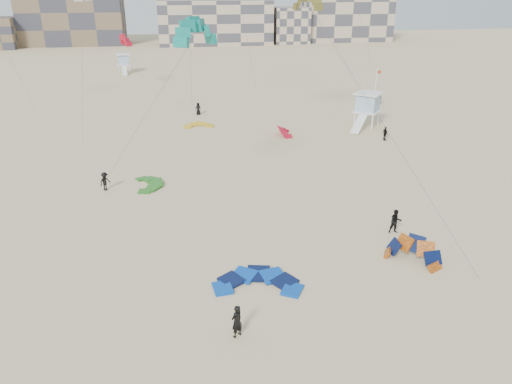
{
  "coord_description": "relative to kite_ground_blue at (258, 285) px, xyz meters",
  "views": [
    {
      "loc": [
        -1.87,
        -22.27,
        17.54
      ],
      "look_at": [
        2.59,
        6.0,
        5.27
      ],
      "focal_mm": 35.0,
      "sensor_mm": 36.0,
      "label": 1
    }
  ],
  "objects": [
    {
      "name": "kite_fly_red",
      "position": [
        -12.25,
        62.48,
        8.0
      ],
      "size": [
        6.12,
        9.23,
        8.5
      ],
      "rotation": [
        0.0,
        0.0,
        1.9
      ],
      "color": "red",
      "rests_on": "ground"
    },
    {
      "name": "kitesurfer_d",
      "position": [
        19.57,
        27.48,
        0.82
      ],
      "size": [
        0.56,
        1.02,
        1.65
      ],
      "primitive_type": "imported",
      "rotation": [
        0.0,
        0.0,
        1.74
      ],
      "color": "black",
      "rests_on": "ground"
    },
    {
      "name": "kite_ground_blue",
      "position": [
        0.0,
        0.0,
        0.0
      ],
      "size": [
        5.89,
        6.09,
        1.04
      ],
      "primitive_type": null,
      "rotation": [
        0.08,
        0.0,
        -0.2
      ],
      "color": "#0343C2",
      "rests_on": "ground"
    },
    {
      "name": "condo_fill_right",
      "position": [
        29.68,
        124.4,
        5.0
      ],
      "size": [
        10.0,
        10.0,
        10.0
      ],
      "primitive_type": "cube",
      "color": "tan",
      "rests_on": "ground"
    },
    {
      "name": "condo_mid",
      "position": [
        7.68,
        126.4,
        6.0
      ],
      "size": [
        32.0,
        16.0,
        12.0
      ],
      "primitive_type": "cube",
      "color": "tan",
      "rests_on": "ground"
    },
    {
      "name": "flagpole",
      "position": [
        20.54,
        33.93,
        3.84
      ],
      "size": [
        0.59,
        0.09,
        7.29
      ],
      "color": "white",
      "rests_on": "ground"
    },
    {
      "name": "lifeguard_tower_far",
      "position": [
        -14.45,
        78.77,
        1.87
      ],
      "size": [
        2.9,
        5.28,
        3.78
      ],
      "rotation": [
        0.0,
        0.0,
        0.09
      ],
      "color": "white",
      "rests_on": "ground"
    },
    {
      "name": "kitesurfer_c",
      "position": [
        -11.1,
        17.07,
        0.85
      ],
      "size": [
        1.21,
        1.25,
        1.71
      ],
      "primitive_type": "imported",
      "rotation": [
        0.0,
        0.0,
        0.84
      ],
      "color": "black",
      "rests_on": "ground"
    },
    {
      "name": "kitesurfer_b",
      "position": [
        11.24,
        5.27,
        0.93
      ],
      "size": [
        0.95,
        0.76,
        1.86
      ],
      "primitive_type": "imported",
      "rotation": [
        0.0,
        0.0,
        -0.07
      ],
      "color": "black",
      "rests_on": "ground"
    },
    {
      "name": "kite_fly_teal_a",
      "position": [
        -2.64,
        12.37,
        13.77
      ],
      "size": [
        11.09,
        6.43,
        14.07
      ],
      "rotation": [
        0.0,
        0.0,
        0.79
      ],
      "color": "#108A80",
      "rests_on": "ground"
    },
    {
      "name": "kitesurfer_e",
      "position": [
        -1.48,
        43.02,
        0.84
      ],
      "size": [
        0.93,
        0.71,
        1.69
      ],
      "primitive_type": "imported",
      "rotation": [
        0.0,
        0.0,
        -0.23
      ],
      "color": "black",
      "rests_on": "ground"
    },
    {
      "name": "kite_fly_olive",
      "position": [
        11.58,
        35.03,
        14.89
      ],
      "size": [
        10.75,
        9.63,
        15.25
      ],
      "rotation": [
        0.0,
        0.0,
        -0.91
      ],
      "color": "brown",
      "rests_on": "ground"
    },
    {
      "name": "ground",
      "position": [
        -2.32,
        -3.6,
        0.0
      ],
      "size": [
        320.0,
        320.0,
        0.0
      ],
      "primitive_type": "plane",
      "color": "#CDB58A",
      "rests_on": "ground"
    },
    {
      "name": "kite_ground_green",
      "position": [
        -7.43,
        17.69,
        0.0
      ],
      "size": [
        4.38,
        4.17,
        0.81
      ],
      "primitive_type": null,
      "rotation": [
        0.08,
        0.0,
        -1.45
      ],
      "color": "#1C791C",
      "rests_on": "ground"
    },
    {
      "name": "kitesurfer_f",
      "position": [
        25.92,
        45.18,
        0.93
      ],
      "size": [
        0.69,
        1.76,
        1.86
      ],
      "primitive_type": "imported",
      "rotation": [
        0.0,
        0.0,
        -1.49
      ],
      "color": "black",
      "rests_on": "ground"
    },
    {
      "name": "kite_ground_orange",
      "position": [
        10.72,
        1.23,
        0.0
      ],
      "size": [
        5.44,
        5.44,
        3.78
      ],
      "primitive_type": null,
      "rotation": [
        1.01,
        0.0,
        -0.78
      ],
      "color": "orange",
      "rests_on": "ground"
    },
    {
      "name": "kitesurfer_main",
      "position": [
        -1.86,
        -4.57,
        0.96
      ],
      "size": [
        0.84,
        0.79,
        1.92
      ],
      "primitive_type": "imported",
      "rotation": [
        0.0,
        0.0,
        3.77
      ],
      "color": "black",
      "rests_on": "ground"
    },
    {
      "name": "lifeguard_tower_near",
      "position": [
        19.53,
        33.52,
        2.16
      ],
      "size": [
        4.35,
        6.55,
        4.37
      ],
      "rotation": [
        0.0,
        0.0,
        -0.69
      ],
      "color": "white",
      "rests_on": "ground"
    },
    {
      "name": "kite_ground_yellow",
      "position": [
        -1.75,
        36.89,
        0.0
      ],
      "size": [
        3.55,
        3.76,
        1.08
      ],
      "primitive_type": null,
      "rotation": [
        0.13,
        0.0,
        0.01
      ],
      "color": "orange",
      "rests_on": "ground"
    },
    {
      "name": "condo_east",
      "position": [
        47.68,
        128.4,
        8.0
      ],
      "size": [
        26.0,
        14.0,
        16.0
      ],
      "primitive_type": "cube",
      "color": "tan",
      "rests_on": "ground"
    },
    {
      "name": "kite_ground_red_far",
      "position": [
        8.44,
        31.47,
        0.0
      ],
      "size": [
        3.3,
        3.17,
        2.97
      ],
      "primitive_type": null,
      "rotation": [
        0.68,
        0.0,
        1.51
      ],
      "color": "red",
      "rests_on": "ground"
    },
    {
      "name": "condo_west_b",
      "position": [
        -32.32,
        130.4,
        9.0
      ],
      "size": [
        28.0,
        14.0,
        18.0
      ],
      "primitive_type": "cube",
      "color": "brown",
      "rests_on": "ground"
    }
  ]
}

